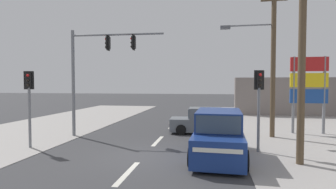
{
  "coord_description": "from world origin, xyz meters",
  "views": [
    {
      "loc": [
        2.73,
        -10.25,
        2.95
      ],
      "look_at": [
        0.37,
        4.0,
        2.39
      ],
      "focal_mm": 28.0,
      "sensor_mm": 36.0,
      "label": 1
    }
  ],
  "objects": [
    {
      "name": "lane_dash_mid",
      "position": [
        0.0,
        3.0,
        0.0
      ],
      "size": [
        0.2,
        2.4,
        0.01
      ],
      "primitive_type": "cube",
      "color": "silver",
      "rests_on": "ground"
    },
    {
      "name": "traffic_signal_mast",
      "position": [
        -3.72,
        3.61,
        4.15
      ],
      "size": [
        5.29,
        0.49,
        6.0
      ],
      "color": "slate",
      "rests_on": "ground"
    },
    {
      "name": "suv_crossing_left",
      "position": [
        3.04,
        0.38,
        0.88
      ],
      "size": [
        2.21,
        4.61,
        1.9
      ],
      "color": "navy",
      "rests_on": "ground"
    },
    {
      "name": "kerb_left_verge",
      "position": [
        -8.5,
        4.0,
        0.01
      ],
      "size": [
        8.0,
        40.0,
        0.02
      ],
      "primitive_type": "cube",
      "color": "#A39E99",
      "rests_on": "ground"
    },
    {
      "name": "pedestal_signal_right_kerb",
      "position": [
        4.77,
        1.53,
        2.42
      ],
      "size": [
        0.44,
        0.31,
        3.56
      ],
      "color": "slate",
      "rests_on": "ground"
    },
    {
      "name": "shopping_plaza_sign",
      "position": [
        8.45,
        6.44,
        2.98
      ],
      "size": [
        2.1,
        0.16,
        4.6
      ],
      "color": "slate",
      "rests_on": "ground"
    },
    {
      "name": "lane_dash_near",
      "position": [
        0.0,
        -2.0,
        0.0
      ],
      "size": [
        0.2,
        2.4,
        0.01
      ],
      "primitive_type": "cube",
      "color": "silver",
      "rests_on": "ground"
    },
    {
      "name": "hatchback_receding_far",
      "position": [
        2.16,
        5.69,
        0.7
      ],
      "size": [
        3.71,
        1.93,
        1.53
      ],
      "color": "slate",
      "rests_on": "ground"
    },
    {
      "name": "utility_pole_foreground_right",
      "position": [
        5.82,
        -0.07,
        4.84
      ],
      "size": [
        3.78,
        0.3,
        8.97
      ],
      "color": "brown",
      "rests_on": "ground"
    },
    {
      "name": "shopfront_wall_far",
      "position": [
        11.0,
        16.0,
        1.8
      ],
      "size": [
        12.0,
        1.0,
        3.6
      ],
      "primitive_type": "cube",
      "color": "gray",
      "rests_on": "ground"
    },
    {
      "name": "pedestal_signal_left_kerb",
      "position": [
        -5.55,
        0.58,
        2.42
      ],
      "size": [
        0.43,
        0.31,
        3.56
      ],
      "color": "slate",
      "rests_on": "ground"
    },
    {
      "name": "utility_pole_midground_right",
      "position": [
        5.95,
        4.99,
        4.69
      ],
      "size": [
        3.78,
        0.31,
        8.67
      ],
      "color": "brown",
      "rests_on": "ground"
    },
    {
      "name": "lane_dash_far",
      "position": [
        0.0,
        8.0,
        0.0
      ],
      "size": [
        0.2,
        2.4,
        0.01
      ],
      "primitive_type": "cube",
      "color": "silver",
      "rests_on": "ground"
    },
    {
      "name": "ground_plane",
      "position": [
        0.0,
        0.0,
        0.0
      ],
      "size": [
        140.0,
        140.0,
        0.0
      ],
      "primitive_type": "plane",
      "color": "#3A3A3D"
    }
  ]
}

